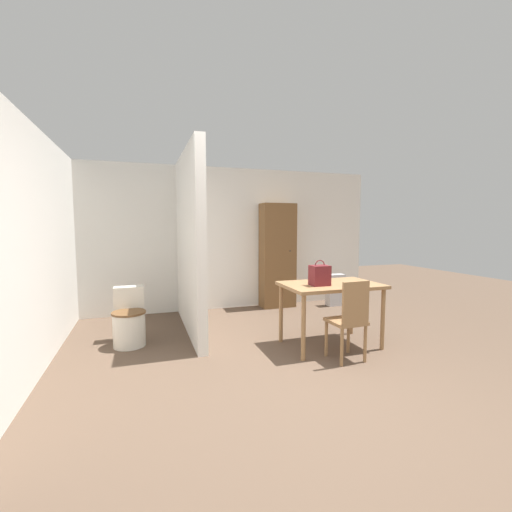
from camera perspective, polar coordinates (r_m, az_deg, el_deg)
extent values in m
plane|color=brown|center=(3.26, 9.28, -22.21)|extent=(16.00, 16.00, 0.00)
cube|color=white|center=(6.16, -5.69, 2.88)|extent=(5.70, 0.12, 2.50)
cube|color=white|center=(4.38, -32.28, 1.15)|extent=(0.12, 4.38, 2.50)
cube|color=white|center=(4.90, -11.14, 2.21)|extent=(0.12, 2.17, 2.50)
cube|color=#997047|center=(4.31, 12.37, -4.76)|extent=(1.17, 0.76, 0.04)
cylinder|color=#997047|center=(3.88, 7.91, -11.75)|extent=(0.05, 0.05, 0.74)
cylinder|color=#997047|center=(4.43, 20.37, -9.86)|extent=(0.05, 0.05, 0.74)
cylinder|color=#997047|center=(4.44, 4.18, -9.53)|extent=(0.05, 0.05, 0.74)
cylinder|color=#997047|center=(4.93, 15.66, -8.21)|extent=(0.05, 0.05, 0.74)
cube|color=#997047|center=(3.99, 14.73, -10.49)|extent=(0.38, 0.38, 0.04)
cube|color=#997047|center=(3.80, 16.28, -7.48)|extent=(0.33, 0.04, 0.46)
cylinder|color=#997047|center=(4.09, 11.63, -13.31)|extent=(0.04, 0.04, 0.41)
cylinder|color=#997047|center=(4.25, 15.14, -12.65)|extent=(0.04, 0.04, 0.41)
cylinder|color=#997047|center=(3.86, 14.11, -14.53)|extent=(0.04, 0.04, 0.41)
cylinder|color=#997047|center=(4.03, 17.73, -13.75)|extent=(0.04, 0.04, 0.41)
cylinder|color=silver|center=(4.60, -20.37, -11.45)|extent=(0.38, 0.38, 0.41)
cylinder|color=brown|center=(4.54, -20.45, -8.82)|extent=(0.41, 0.41, 0.02)
cube|color=silver|center=(4.77, -20.41, -6.51)|extent=(0.37, 0.18, 0.29)
cube|color=maroon|center=(4.12, 10.56, -3.20)|extent=(0.22, 0.17, 0.24)
torus|color=maroon|center=(4.11, 10.59, -1.56)|extent=(0.13, 0.01, 0.13)
cube|color=brown|center=(6.23, 3.60, 0.07)|extent=(0.62, 0.34, 1.88)
sphere|color=black|center=(6.13, 5.71, 0.85)|extent=(0.02, 0.02, 0.02)
cube|color=#BCBCC1|center=(6.57, 13.07, -5.51)|extent=(0.33, 0.18, 0.58)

